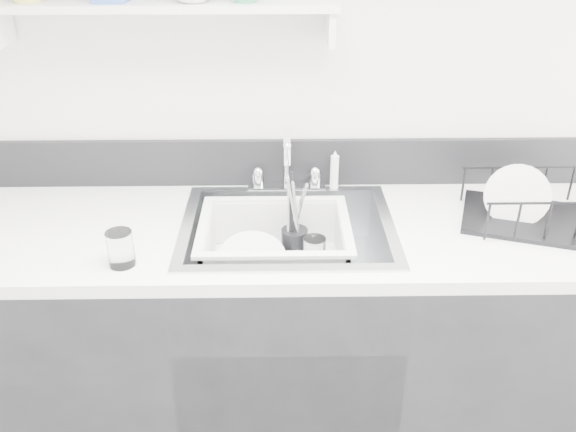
{
  "coord_description": "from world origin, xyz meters",
  "views": [
    {
      "loc": [
        -0.03,
        -0.41,
        1.81
      ],
      "look_at": [
        0.0,
        1.14,
        0.98
      ],
      "focal_mm": 38.0,
      "sensor_mm": 36.0,
      "label": 1
    }
  ],
  "objects_px": {
    "counter_run": "(288,345)",
    "wash_tub": "(275,248)",
    "dish_rack": "(532,201)",
    "sink": "(288,251)"
  },
  "relations": [
    {
      "from": "counter_run",
      "to": "wash_tub",
      "type": "bearing_deg",
      "value": 179.07
    },
    {
      "from": "counter_run",
      "to": "wash_tub",
      "type": "distance_m",
      "value": 0.38
    },
    {
      "from": "wash_tub",
      "to": "dish_rack",
      "type": "height_order",
      "value": "dish_rack"
    },
    {
      "from": "dish_rack",
      "to": "sink",
      "type": "bearing_deg",
      "value": -160.02
    },
    {
      "from": "counter_run",
      "to": "wash_tub",
      "type": "height_order",
      "value": "wash_tub"
    },
    {
      "from": "sink",
      "to": "wash_tub",
      "type": "height_order",
      "value": "same"
    },
    {
      "from": "wash_tub",
      "to": "counter_run",
      "type": "bearing_deg",
      "value": -0.93
    },
    {
      "from": "counter_run",
      "to": "sink",
      "type": "height_order",
      "value": "sink"
    },
    {
      "from": "counter_run",
      "to": "dish_rack",
      "type": "relative_size",
      "value": 8.32
    },
    {
      "from": "counter_run",
      "to": "wash_tub",
      "type": "xyz_separation_m",
      "value": [
        -0.04,
        0.0,
        0.38
      ]
    }
  ]
}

